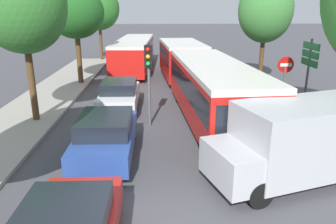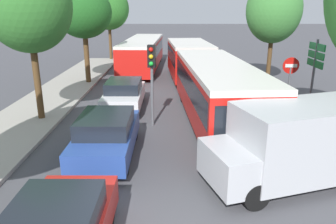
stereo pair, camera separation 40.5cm
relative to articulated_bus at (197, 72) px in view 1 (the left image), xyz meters
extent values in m
cube|color=#9E998E|center=(-8.21, -1.48, -1.40)|extent=(3.20, 31.52, 0.14)
cube|color=red|center=(0.26, -3.70, -0.16)|extent=(3.25, 9.74, 2.07)
cube|color=black|center=(0.26, -3.70, 0.21)|extent=(3.24, 9.36, 0.91)
cube|color=silver|center=(0.26, -3.70, 0.98)|extent=(3.25, 9.74, 0.20)
cube|color=red|center=(-0.38, 5.36, -0.16)|extent=(3.03, 6.72, 2.07)
cube|color=black|center=(-0.38, 5.36, 0.21)|extent=(3.03, 6.46, 0.91)
cube|color=silver|center=(-0.38, 5.36, 0.98)|extent=(3.03, 6.72, 0.20)
cylinder|color=black|center=(-0.11, 1.59, -0.16)|extent=(1.97, 1.14, 1.90)
cube|color=black|center=(0.60, -8.44, 0.09)|extent=(2.27, 0.26, 1.11)
cylinder|color=black|center=(1.56, -6.68, -0.97)|extent=(0.37, 1.03, 1.01)
cylinder|color=black|center=(-0.60, -6.83, -0.97)|extent=(0.37, 1.03, 1.01)
cylinder|color=black|center=(1.12, -0.56, -0.97)|extent=(0.37, 1.03, 1.01)
cylinder|color=black|center=(-1.03, -0.72, -0.97)|extent=(0.37, 1.03, 1.01)
cylinder|color=black|center=(0.70, 5.44, -0.97)|extent=(0.37, 1.03, 1.01)
cylinder|color=black|center=(-1.46, 5.28, -0.97)|extent=(0.37, 1.03, 1.01)
cube|color=red|center=(-3.93, 9.28, -0.23)|extent=(3.02, 11.25, 1.94)
cube|color=black|center=(-3.93, 9.28, 0.11)|extent=(3.02, 10.70, 0.81)
cube|color=silver|center=(-3.93, 9.28, 0.83)|extent=(3.02, 11.25, 0.19)
cylinder|color=black|center=(-4.78, 13.01, -0.99)|extent=(0.34, 0.98, 0.97)
cylinder|color=black|center=(-2.71, 12.91, -0.99)|extent=(0.34, 0.98, 0.97)
cylinder|color=black|center=(-5.13, 6.00, -0.99)|extent=(0.34, 0.98, 0.97)
cylinder|color=black|center=(-3.06, 5.89, -0.99)|extent=(0.34, 0.98, 0.97)
cube|color=black|center=(-3.98, -12.58, -0.31)|extent=(1.60, 2.14, 0.50)
cylinder|color=black|center=(-4.70, -11.18, -1.16)|extent=(0.22, 0.62, 0.62)
cylinder|color=black|center=(-3.25, -11.19, -1.16)|extent=(0.22, 0.62, 0.62)
cube|color=#284799|center=(-3.93, -7.35, -0.86)|extent=(1.82, 4.26, 0.69)
cube|color=black|center=(-3.93, -7.45, -0.26)|extent=(1.67, 2.23, 0.53)
cylinder|color=black|center=(-4.68, -5.99, -1.15)|extent=(0.23, 0.65, 0.65)
cylinder|color=black|center=(-3.17, -5.99, -1.15)|extent=(0.23, 0.65, 0.65)
cylinder|color=black|center=(-4.70, -8.70, -1.15)|extent=(0.23, 0.65, 0.65)
cylinder|color=black|center=(-3.18, -8.71, -1.15)|extent=(0.23, 0.65, 0.65)
cube|color=white|center=(-4.05, -1.86, -0.88)|extent=(1.77, 4.14, 0.67)
cube|color=black|center=(-4.05, -1.96, -0.29)|extent=(1.62, 2.17, 0.51)
cylinder|color=black|center=(-4.78, -0.53, -1.16)|extent=(0.22, 0.63, 0.63)
cylinder|color=black|center=(-3.30, -0.54, -1.16)|extent=(0.22, 0.63, 0.63)
cylinder|color=black|center=(-4.79, -3.18, -1.16)|extent=(0.22, 0.63, 0.63)
cylinder|color=black|center=(-3.31, -3.19, -1.16)|extent=(0.22, 0.63, 0.63)
cube|color=#B7BABF|center=(2.05, -9.07, -0.16)|extent=(4.51, 3.13, 2.00)
cube|color=#B7BABF|center=(-0.34, -9.81, -0.63)|extent=(1.42, 2.08, 1.00)
cylinder|color=black|center=(0.29, -10.49, -1.11)|extent=(0.76, 0.44, 0.72)
cylinder|color=black|center=(-0.20, -8.89, -1.11)|extent=(0.76, 0.44, 0.72)
cylinder|color=black|center=(2.95, -7.91, -1.11)|extent=(0.76, 0.44, 0.72)
cylinder|color=#56595E|center=(-2.54, -4.35, 0.23)|extent=(0.12, 0.12, 3.40)
cube|color=black|center=(-2.54, -4.35, 1.48)|extent=(0.35, 0.28, 0.90)
sphere|color=red|center=(-2.56, -4.50, 1.76)|extent=(0.18, 0.18, 0.18)
sphere|color=#EAAD14|center=(-2.56, -4.50, 1.48)|extent=(0.18, 0.18, 0.18)
sphere|color=green|center=(-2.56, -4.50, 1.20)|extent=(0.18, 0.18, 0.18)
cylinder|color=#56595E|center=(3.34, -3.77, -0.27)|extent=(0.08, 0.08, 2.40)
cylinder|color=red|center=(3.34, -3.77, 1.00)|extent=(0.70, 0.03, 0.70)
cube|color=white|center=(3.34, -3.79, 1.00)|extent=(0.50, 0.04, 0.14)
cylinder|color=#56595E|center=(4.19, -4.11, 0.33)|extent=(0.10, 0.10, 3.60)
cube|color=#197A38|center=(4.19, -4.11, 1.83)|extent=(0.07, 1.40, 0.28)
cube|color=#197A38|center=(4.19, -4.11, 1.49)|extent=(0.07, 1.40, 0.28)
cube|color=#197A38|center=(4.19, -4.11, 1.15)|extent=(0.07, 1.40, 0.28)
cylinder|color=#51381E|center=(-7.51, -3.75, 0.27)|extent=(0.28, 0.28, 3.48)
ellipsoid|color=#33752D|center=(-7.51, -3.75, 3.46)|extent=(3.49, 3.49, 3.86)
cylinder|color=#51381E|center=(-7.13, 3.65, 0.20)|extent=(0.32, 0.32, 3.34)
ellipsoid|color=#1E561E|center=(-7.13, 3.65, 3.07)|extent=(3.51, 3.51, 3.19)
ellipsoid|color=#1E561E|center=(-6.76, 4.22, 2.59)|extent=(2.10, 2.10, 1.75)
cylinder|color=#51381E|center=(-7.31, 13.76, 0.19)|extent=(0.27, 0.27, 3.31)
ellipsoid|color=#286623|center=(-7.31, 13.76, 3.27)|extent=(3.70, 3.70, 3.80)
ellipsoid|color=#286623|center=(-7.21, 13.90, 2.70)|extent=(2.22, 2.22, 2.09)
cylinder|color=#51381E|center=(4.55, 3.21, 0.13)|extent=(0.27, 0.27, 3.19)
ellipsoid|color=#3D7F38|center=(4.55, 3.21, 3.21)|extent=(3.33, 3.33, 3.98)
ellipsoid|color=#33752D|center=(4.33, 3.19, 2.62)|extent=(2.00, 2.00, 2.19)
camera|label=1|loc=(-2.28, -17.56, 3.34)|focal=35.00mm
camera|label=2|loc=(-1.88, -17.57, 3.34)|focal=35.00mm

